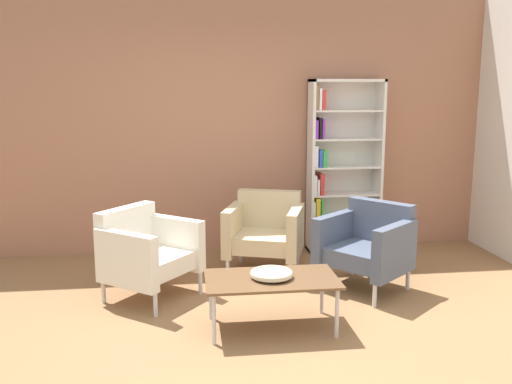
{
  "coord_description": "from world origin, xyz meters",
  "views": [
    {
      "loc": [
        -0.55,
        -3.74,
        1.82
      ],
      "look_at": [
        0.03,
        0.84,
        0.95
      ],
      "focal_mm": 39.31,
      "sensor_mm": 36.0,
      "label": 1
    }
  ],
  "objects_px": {
    "coffee_table_low": "(272,282)",
    "armchair_by_bookshelf": "(367,244)",
    "decorative_bowl": "(272,273)",
    "armchair_spare_guest": "(265,230)",
    "bookshelf_tall": "(338,168)",
    "armchair_near_window": "(146,251)"
  },
  "relations": [
    {
      "from": "coffee_table_low",
      "to": "armchair_by_bookshelf",
      "type": "relative_size",
      "value": 1.05
    },
    {
      "from": "decorative_bowl",
      "to": "armchair_spare_guest",
      "type": "bearing_deg",
      "value": 83.82
    },
    {
      "from": "coffee_table_low",
      "to": "armchair_by_bookshelf",
      "type": "xyz_separation_m",
      "value": [
        1.0,
        0.75,
        0.05
      ]
    },
    {
      "from": "coffee_table_low",
      "to": "decorative_bowl",
      "type": "relative_size",
      "value": 3.12
    },
    {
      "from": "armchair_spare_guest",
      "to": "armchair_by_bookshelf",
      "type": "height_order",
      "value": "same"
    },
    {
      "from": "bookshelf_tall",
      "to": "armchair_near_window",
      "type": "bearing_deg",
      "value": -148.87
    },
    {
      "from": "armchair_near_window",
      "to": "decorative_bowl",
      "type": "bearing_deg",
      "value": -89.94
    },
    {
      "from": "bookshelf_tall",
      "to": "armchair_near_window",
      "type": "height_order",
      "value": "bookshelf_tall"
    },
    {
      "from": "coffee_table_low",
      "to": "armchair_spare_guest",
      "type": "distance_m",
      "value": 1.36
    },
    {
      "from": "armchair_near_window",
      "to": "bookshelf_tall",
      "type": "bearing_deg",
      "value": -20.48
    },
    {
      "from": "coffee_table_low",
      "to": "armchair_spare_guest",
      "type": "xyz_separation_m",
      "value": [
        0.15,
        1.35,
        0.05
      ]
    },
    {
      "from": "bookshelf_tall",
      "to": "armchair_near_window",
      "type": "xyz_separation_m",
      "value": [
        -2.03,
        -1.23,
        -0.52
      ]
    },
    {
      "from": "bookshelf_tall",
      "to": "decorative_bowl",
      "type": "relative_size",
      "value": 5.94
    },
    {
      "from": "coffee_table_low",
      "to": "decorative_bowl",
      "type": "distance_m",
      "value": 0.07
    },
    {
      "from": "armchair_by_bookshelf",
      "to": "decorative_bowl",
      "type": "bearing_deg",
      "value": -93.29
    },
    {
      "from": "armchair_near_window",
      "to": "armchair_by_bookshelf",
      "type": "distance_m",
      "value": 1.98
    },
    {
      "from": "bookshelf_tall",
      "to": "decorative_bowl",
      "type": "distance_m",
      "value": 2.32
    },
    {
      "from": "coffee_table_low",
      "to": "armchair_near_window",
      "type": "height_order",
      "value": "armchair_near_window"
    },
    {
      "from": "bookshelf_tall",
      "to": "decorative_bowl",
      "type": "xyz_separation_m",
      "value": [
        -1.05,
        -2.0,
        -0.5
      ]
    },
    {
      "from": "decorative_bowl",
      "to": "armchair_near_window",
      "type": "xyz_separation_m",
      "value": [
        -0.98,
        0.78,
        -0.02
      ]
    },
    {
      "from": "armchair_near_window",
      "to": "armchair_spare_guest",
      "type": "distance_m",
      "value": 1.27
    },
    {
      "from": "bookshelf_tall",
      "to": "armchair_near_window",
      "type": "distance_m",
      "value": 2.43
    }
  ]
}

